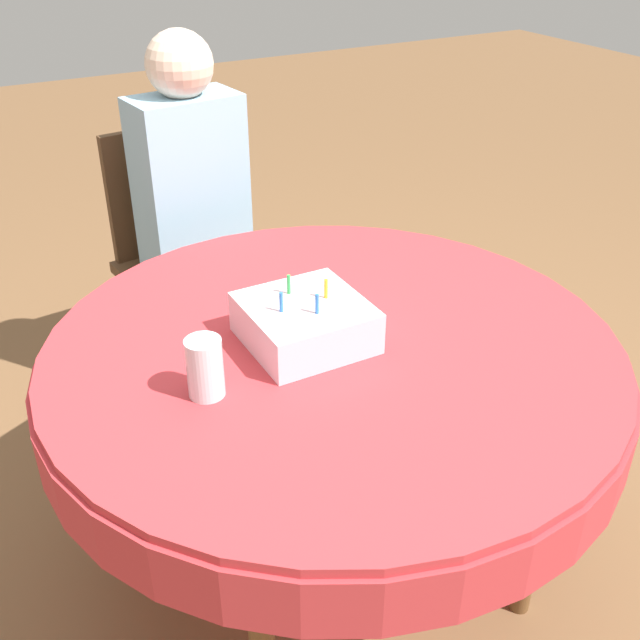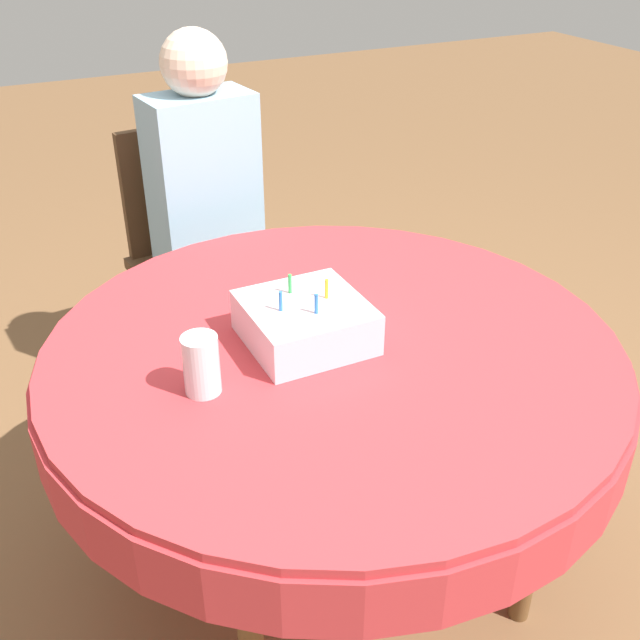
% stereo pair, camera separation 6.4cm
% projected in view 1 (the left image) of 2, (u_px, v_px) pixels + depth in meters
% --- Properties ---
extents(ground_plane, '(12.00, 12.00, 0.00)m').
position_uv_depth(ground_plane, '(330.00, 563.00, 2.01)').
color(ground_plane, brown).
extents(dining_table, '(1.29, 1.29, 0.70)m').
position_uv_depth(dining_table, '(332.00, 372.00, 1.69)').
color(dining_table, '#BC3338').
rests_on(dining_table, ground_plane).
extents(chair, '(0.49, 0.49, 0.90)m').
position_uv_depth(chair, '(188.00, 254.00, 2.50)').
color(chair, '#4C331E').
rests_on(chair, ground_plane).
extents(person, '(0.34, 0.31, 1.22)m').
position_uv_depth(person, '(195.00, 197.00, 2.31)').
color(person, beige).
rests_on(person, ground_plane).
extents(birthday_cake, '(0.25, 0.25, 0.14)m').
position_uv_depth(birthday_cake, '(305.00, 322.00, 1.62)').
color(birthday_cake, silver).
rests_on(birthday_cake, dining_table).
extents(drinking_glass, '(0.07, 0.07, 0.12)m').
position_uv_depth(drinking_glass, '(205.00, 368.00, 1.45)').
color(drinking_glass, silver).
rests_on(drinking_glass, dining_table).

